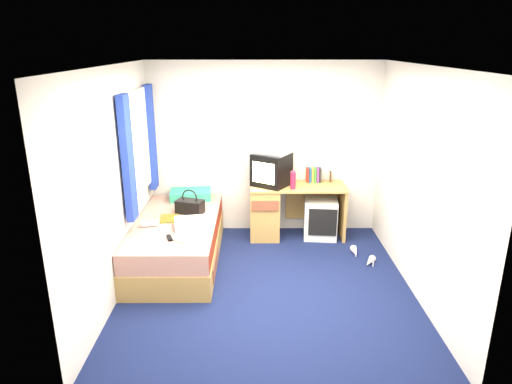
{
  "coord_description": "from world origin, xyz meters",
  "views": [
    {
      "loc": [
        -0.14,
        -4.55,
        2.6
      ],
      "look_at": [
        -0.12,
        0.7,
        0.89
      ],
      "focal_mm": 32.0,
      "sensor_mm": 36.0,
      "label": 1
    }
  ],
  "objects_px": {
    "pillow": "(191,195)",
    "magazine": "(169,218)",
    "bed": "(178,241)",
    "crt_tv": "(271,170)",
    "remote_control": "(170,238)",
    "water_bottle": "(150,224)",
    "white_heels": "(362,257)",
    "picture_frame": "(330,176)",
    "desk": "(277,209)",
    "vcr": "(272,151)",
    "pink_water_bottle": "(293,181)",
    "handbag": "(190,206)",
    "aerosol_can": "(291,178)",
    "towel": "(189,224)",
    "colour_swatch_fan": "(179,241)",
    "storage_cube": "(320,218)"
  },
  "relations": [
    {
      "from": "desk",
      "to": "handbag",
      "type": "distance_m",
      "value": 1.27
    },
    {
      "from": "crt_tv",
      "to": "magazine",
      "type": "bearing_deg",
      "value": -117.03
    },
    {
      "from": "towel",
      "to": "colour_swatch_fan",
      "type": "bearing_deg",
      "value": -98.16
    },
    {
      "from": "pink_water_bottle",
      "to": "handbag",
      "type": "height_order",
      "value": "pink_water_bottle"
    },
    {
      "from": "vcr",
      "to": "magazine",
      "type": "height_order",
      "value": "vcr"
    },
    {
      "from": "remote_control",
      "to": "pink_water_bottle",
      "type": "bearing_deg",
      "value": 19.64
    },
    {
      "from": "vcr",
      "to": "aerosol_can",
      "type": "relative_size",
      "value": 2.2
    },
    {
      "from": "magazine",
      "to": "water_bottle",
      "type": "relative_size",
      "value": 1.4
    },
    {
      "from": "desk",
      "to": "magazine",
      "type": "height_order",
      "value": "desk"
    },
    {
      "from": "vcr",
      "to": "aerosol_can",
      "type": "bearing_deg",
      "value": 35.93
    },
    {
      "from": "desk",
      "to": "pink_water_bottle",
      "type": "height_order",
      "value": "pink_water_bottle"
    },
    {
      "from": "colour_swatch_fan",
      "to": "white_heels",
      "type": "distance_m",
      "value": 2.33
    },
    {
      "from": "white_heels",
      "to": "remote_control",
      "type": "bearing_deg",
      "value": -166.32
    },
    {
      "from": "bed",
      "to": "aerosol_can",
      "type": "height_order",
      "value": "aerosol_can"
    },
    {
      "from": "storage_cube",
      "to": "crt_tv",
      "type": "relative_size",
      "value": 0.94
    },
    {
      "from": "pillow",
      "to": "towel",
      "type": "bearing_deg",
      "value": -83.68
    },
    {
      "from": "bed",
      "to": "magazine",
      "type": "distance_m",
      "value": 0.3
    },
    {
      "from": "picture_frame",
      "to": "colour_swatch_fan",
      "type": "height_order",
      "value": "picture_frame"
    },
    {
      "from": "storage_cube",
      "to": "pink_water_bottle",
      "type": "height_order",
      "value": "pink_water_bottle"
    },
    {
      "from": "pillow",
      "to": "magazine",
      "type": "bearing_deg",
      "value": -102.17
    },
    {
      "from": "magazine",
      "to": "remote_control",
      "type": "distance_m",
      "value": 0.61
    },
    {
      "from": "storage_cube",
      "to": "towel",
      "type": "bearing_deg",
      "value": -144.28
    },
    {
      "from": "storage_cube",
      "to": "colour_swatch_fan",
      "type": "relative_size",
      "value": 2.54
    },
    {
      "from": "towel",
      "to": "remote_control",
      "type": "height_order",
      "value": "towel"
    },
    {
      "from": "handbag",
      "to": "vcr",
      "type": "bearing_deg",
      "value": 44.3
    },
    {
      "from": "white_heels",
      "to": "picture_frame",
      "type": "bearing_deg",
      "value": 106.88
    },
    {
      "from": "desk",
      "to": "handbag",
      "type": "height_order",
      "value": "handbag"
    },
    {
      "from": "magazine",
      "to": "water_bottle",
      "type": "height_order",
      "value": "water_bottle"
    },
    {
      "from": "bed",
      "to": "crt_tv",
      "type": "bearing_deg",
      "value": 33.32
    },
    {
      "from": "bed",
      "to": "handbag",
      "type": "bearing_deg",
      "value": 62.75
    },
    {
      "from": "vcr",
      "to": "pink_water_bottle",
      "type": "xyz_separation_m",
      "value": [
        0.28,
        -0.18,
        -0.37
      ]
    },
    {
      "from": "bed",
      "to": "water_bottle",
      "type": "relative_size",
      "value": 10.0
    },
    {
      "from": "pillow",
      "to": "aerosol_can",
      "type": "xyz_separation_m",
      "value": [
        1.39,
        -0.01,
        0.25
      ]
    },
    {
      "from": "desk",
      "to": "aerosol_can",
      "type": "distance_m",
      "value": 0.48
    },
    {
      "from": "pillow",
      "to": "vcr",
      "type": "xyz_separation_m",
      "value": [
        1.12,
        -0.04,
        0.63
      ]
    },
    {
      "from": "vcr",
      "to": "picture_frame",
      "type": "xyz_separation_m",
      "value": [
        0.84,
        0.18,
        -0.41
      ]
    },
    {
      "from": "pillow",
      "to": "vcr",
      "type": "bearing_deg",
      "value": -1.79
    },
    {
      "from": "vcr",
      "to": "desk",
      "type": "bearing_deg",
      "value": 28.33
    },
    {
      "from": "crt_tv",
      "to": "remote_control",
      "type": "xyz_separation_m",
      "value": [
        -1.18,
        -1.33,
        -0.42
      ]
    },
    {
      "from": "pink_water_bottle",
      "to": "handbag",
      "type": "distance_m",
      "value": 1.4
    },
    {
      "from": "storage_cube",
      "to": "colour_swatch_fan",
      "type": "distance_m",
      "value": 2.24
    },
    {
      "from": "desk",
      "to": "crt_tv",
      "type": "height_order",
      "value": "crt_tv"
    },
    {
      "from": "crt_tv",
      "to": "pink_water_bottle",
      "type": "height_order",
      "value": "crt_tv"
    },
    {
      "from": "colour_swatch_fan",
      "to": "remote_control",
      "type": "xyz_separation_m",
      "value": [
        -0.12,
        0.07,
        0.0
      ]
    },
    {
      "from": "desk",
      "to": "vcr",
      "type": "xyz_separation_m",
      "value": [
        -0.09,
        0.0,
        0.83
      ]
    },
    {
      "from": "desk",
      "to": "colour_swatch_fan",
      "type": "height_order",
      "value": "desk"
    },
    {
      "from": "handbag",
      "to": "magazine",
      "type": "height_order",
      "value": "handbag"
    },
    {
      "from": "vcr",
      "to": "colour_swatch_fan",
      "type": "bearing_deg",
      "value": -96.09
    },
    {
      "from": "white_heels",
      "to": "vcr",
      "type": "bearing_deg",
      "value": 145.46
    },
    {
      "from": "picture_frame",
      "to": "remote_control",
      "type": "xyz_separation_m",
      "value": [
        -2.01,
        -1.52,
        -0.27
      ]
    }
  ]
}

